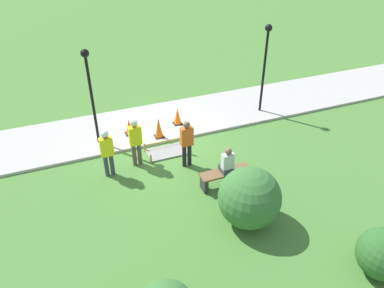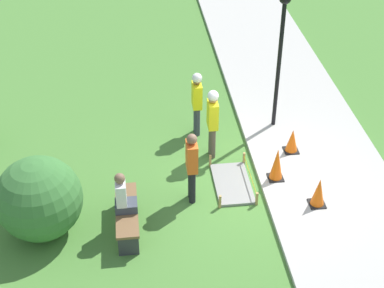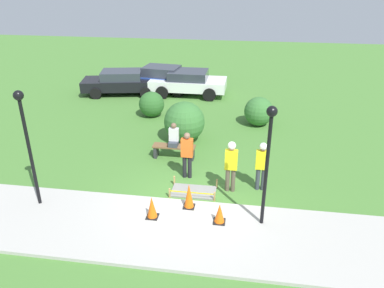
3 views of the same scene
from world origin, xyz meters
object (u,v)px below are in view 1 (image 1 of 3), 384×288
park_bench (225,175)px  worker_supervisor (107,149)px  worker_assistant (135,138)px  person_seated_on_bench (227,163)px  lamppost_near (90,83)px  bystander_in_orange_shirt (187,141)px  traffic_cone_far_patch (159,128)px  traffic_cone_near_patch (177,116)px  traffic_cone_sidewalk_edge (129,127)px  lamppost_far (266,56)px

park_bench → worker_supervisor: 3.76m
worker_assistant → person_seated_on_bench: bearing=137.3°
park_bench → worker_assistant: size_ratio=0.92×
park_bench → person_seated_on_bench: size_ratio=1.82×
worker_assistant → lamppost_near: 2.41m
park_bench → bystander_in_orange_shirt: (0.74, -1.39, 0.59)m
traffic_cone_far_patch → person_seated_on_bench: (-1.12, 3.37, 0.38)m
traffic_cone_near_patch → park_bench: size_ratio=0.41×
person_seated_on_bench → park_bench: bearing=-76.0°
traffic_cone_sidewalk_edge → lamppost_far: size_ratio=0.17×
traffic_cone_sidewalk_edge → bystander_in_orange_shirt: size_ratio=0.35×
traffic_cone_near_patch → person_seated_on_bench: bearing=92.2°
person_seated_on_bench → worker_supervisor: worker_supervisor is taller
park_bench → worker_supervisor: size_ratio=0.96×
traffic_cone_sidewalk_edge → lamppost_far: 5.89m
lamppost_far → traffic_cone_sidewalk_edge: bearing=-1.4°
traffic_cone_near_patch → lamppost_far: size_ratio=0.19×
lamppost_far → worker_assistant: bearing=16.9°
person_seated_on_bench → lamppost_near: bearing=-49.5°
worker_assistant → lamppost_far: (-5.70, -1.74, 1.41)m
worker_assistant → lamppost_far: size_ratio=0.49×
worker_supervisor → bystander_in_orange_shirt: (-2.50, 0.42, -0.04)m
worker_assistant → lamppost_near: size_ratio=0.51×
worker_assistant → bystander_in_orange_shirt: size_ratio=1.04×
worker_supervisor → park_bench: bearing=150.7°
traffic_cone_far_patch → lamppost_far: 4.98m
traffic_cone_near_patch → traffic_cone_far_patch: (0.97, 0.66, 0.06)m
traffic_cone_near_patch → worker_supervisor: (3.09, 2.16, 0.56)m
traffic_cone_far_patch → worker_supervisor: 2.65m
traffic_cone_far_patch → bystander_in_orange_shirt: bystander_in_orange_shirt is taller
traffic_cone_near_patch → worker_assistant: 2.93m
traffic_cone_far_patch → lamppost_near: 2.91m
traffic_cone_near_patch → park_bench: bearing=92.1°
traffic_cone_sidewalk_edge → worker_supervisor: (1.16, 2.11, 0.60)m
traffic_cone_sidewalk_edge → worker_assistant: worker_assistant is taller
worker_supervisor → worker_assistant: worker_assistant is taller
traffic_cone_near_patch → traffic_cone_far_patch: bearing=34.4°
worker_supervisor → bystander_in_orange_shirt: bearing=170.4°
person_seated_on_bench → lamppost_far: bearing=-131.8°
traffic_cone_near_patch → traffic_cone_far_patch: 1.17m
traffic_cone_near_patch → traffic_cone_sidewalk_edge: traffic_cone_near_patch is taller
traffic_cone_far_patch → lamppost_far: size_ratio=0.22×
traffic_cone_far_patch → person_seated_on_bench: 3.57m
traffic_cone_far_patch → worker_assistant: size_ratio=0.45×
worker_supervisor → lamppost_near: 2.42m
lamppost_near → worker_supervisor: bearing=90.6°
worker_assistant → lamppost_near: lamppost_near is taller
person_seated_on_bench → lamppost_near: size_ratio=0.26×
traffic_cone_near_patch → traffic_cone_sidewalk_edge: bearing=1.6°
person_seated_on_bench → lamppost_near: (3.27, -3.82, 1.54)m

